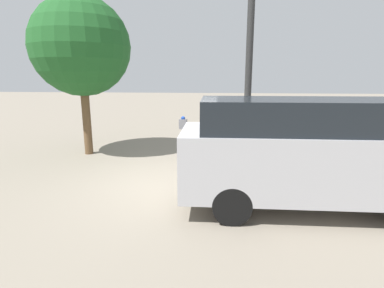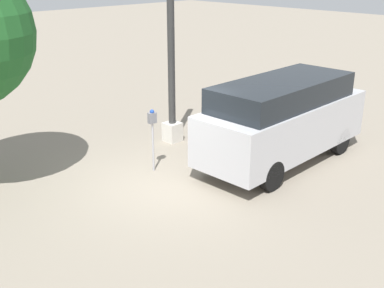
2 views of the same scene
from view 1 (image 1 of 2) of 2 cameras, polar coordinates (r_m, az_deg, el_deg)
name	(u,v)px [view 1 (image 1 of 2)]	position (r m, az deg, el deg)	size (l,w,h in m)	color
ground_plane	(166,181)	(7.63, -5.02, -7.07)	(80.00, 80.00, 0.00)	gray
parking_meter_near	(183,132)	(7.85, -1.69, 2.31)	(0.21, 0.14, 1.57)	#9E9EA3
lamp_post	(247,102)	(8.95, 10.51, 7.88)	(0.44, 0.44, 5.06)	beige
parked_van	(310,151)	(6.22, 21.62, -1.20)	(5.07, 1.91, 2.17)	#B2B2B7
street_tree	(81,47)	(10.55, -20.40, 16.93)	(3.11, 3.11, 5.05)	brown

